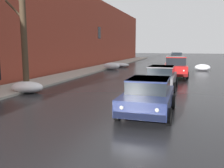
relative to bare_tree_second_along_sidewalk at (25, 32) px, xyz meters
name	(u,v)px	position (x,y,z in m)	size (l,w,h in m)	color
left_sidewalk_slab	(59,77)	(-1.26, 6.11, -3.41)	(2.85, 80.00, 0.13)	#A8A399
brick_townhouse_facade	(37,24)	(-3.19, 6.10, 1.09)	(0.63, 80.00, 9.14)	brown
snow_bank_near_corner_left	(27,87)	(0.17, -0.30, -3.15)	(1.92, 1.40, 0.65)	white
snow_bank_along_left_kerb	(202,68)	(10.67, 16.59, -3.12)	(1.66, 1.31, 0.73)	white
snow_bank_mid_block_left	(111,66)	(0.57, 14.91, -3.08)	(1.96, 1.15, 0.82)	white
snow_bank_along_right_kerb	(118,65)	(0.45, 18.51, -3.19)	(2.94, 1.34, 0.56)	white
bare_tree_second_along_sidewalk	(25,32)	(0.00, 0.00, 0.00)	(3.34, 2.16, 6.78)	#423323
sedan_darkblue_approaching_near_lane	(148,95)	(7.60, -2.76, -2.72)	(2.00, 3.87, 1.42)	navy
sedan_grey_parked_kerbside_close	(161,77)	(7.46, 3.58, -2.72)	(2.03, 4.21, 1.42)	slate
suv_red_parked_kerbside_mid	(175,66)	(8.06, 9.60, -2.48)	(2.28, 4.90, 1.82)	red
sedan_green_parked_far_down_block	(177,63)	(7.96, 17.00, -2.72)	(2.13, 4.12, 1.42)	#1E5633
sedan_black_queued_behind_truck	(175,60)	(7.48, 22.99, -2.72)	(2.06, 4.19, 1.42)	black
suv_silver_at_far_intersection	(176,57)	(7.35, 29.33, -2.48)	(2.24, 4.38, 1.82)	#B7B7BC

